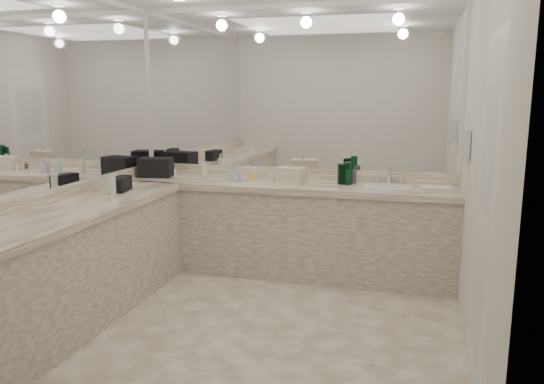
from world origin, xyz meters
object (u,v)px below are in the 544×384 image
(soap_bottle_b, at_px, (236,173))
(soap_bottle_c, at_px, (290,174))
(wall_phone, at_px, (465,145))
(hand_towel, at_px, (436,189))
(black_toiletry_bag, at_px, (156,168))
(soap_bottle_a, at_px, (204,168))
(sink, at_px, (387,188))
(cream_cosmetic_case, at_px, (291,175))

(soap_bottle_b, xyz_separation_m, soap_bottle_c, (0.53, 0.05, 0.01))
(soap_bottle_b, relative_size, soap_bottle_c, 0.91)
(wall_phone, distance_m, hand_towel, 0.62)
(black_toiletry_bag, bearing_deg, wall_phone, -9.42)
(wall_phone, distance_m, soap_bottle_a, 2.52)
(sink, bearing_deg, soap_bottle_b, -177.42)
(black_toiletry_bag, bearing_deg, soap_bottle_b, -3.31)
(cream_cosmetic_case, relative_size, soap_bottle_b, 1.65)
(cream_cosmetic_case, distance_m, soap_bottle_b, 0.54)
(soap_bottle_c, bearing_deg, sink, 0.92)
(wall_phone, height_order, cream_cosmetic_case, wall_phone)
(sink, xyz_separation_m, wall_phone, (0.61, -0.50, 0.46))
(wall_phone, xyz_separation_m, soap_bottle_b, (-2.04, 0.44, -0.37))
(soap_bottle_a, relative_size, soap_bottle_b, 1.18)
(wall_phone, xyz_separation_m, hand_towel, (-0.18, 0.42, -0.43))
(cream_cosmetic_case, height_order, soap_bottle_b, soap_bottle_b)
(sink, bearing_deg, soap_bottle_a, 178.16)
(wall_phone, bearing_deg, hand_towel, 113.27)
(wall_phone, bearing_deg, soap_bottle_b, 167.97)
(sink, distance_m, hand_towel, 0.43)
(black_toiletry_bag, xyz_separation_m, hand_towel, (2.76, -0.07, -0.07))
(hand_towel, relative_size, soap_bottle_c, 1.44)
(black_toiletry_bag, distance_m, hand_towel, 2.76)
(soap_bottle_a, height_order, soap_bottle_b, soap_bottle_a)
(sink, xyz_separation_m, soap_bottle_c, (-0.91, -0.01, 0.10))
(wall_phone, relative_size, soap_bottle_a, 1.24)
(black_toiletry_bag, distance_m, cream_cosmetic_case, 1.43)
(soap_bottle_a, bearing_deg, cream_cosmetic_case, -5.05)
(sink, relative_size, cream_cosmetic_case, 1.62)
(wall_phone, xyz_separation_m, soap_bottle_a, (-2.43, 0.56, -0.35))
(sink, distance_m, soap_bottle_c, 0.92)
(wall_phone, xyz_separation_m, soap_bottle_c, (-1.52, 0.49, -0.36))
(cream_cosmetic_case, distance_m, soap_bottle_c, 0.02)
(hand_towel, bearing_deg, black_toiletry_bag, 178.54)
(black_toiletry_bag, relative_size, soap_bottle_c, 1.81)
(wall_phone, bearing_deg, soap_bottle_c, 162.25)
(soap_bottle_a, bearing_deg, wall_phone, -12.94)
(cream_cosmetic_case, bearing_deg, wall_phone, -5.89)
(cream_cosmetic_case, xyz_separation_m, hand_towel, (1.33, -0.06, -0.06))
(hand_towel, height_order, soap_bottle_c, soap_bottle_c)
(sink, relative_size, black_toiletry_bag, 1.34)
(soap_bottle_b, height_order, soap_bottle_c, soap_bottle_c)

